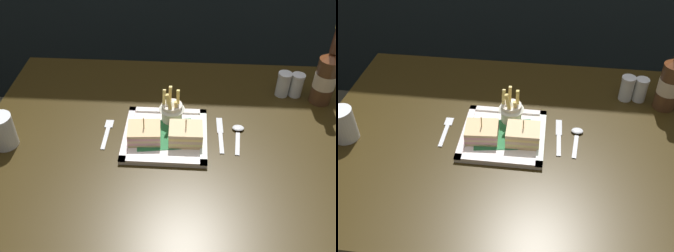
% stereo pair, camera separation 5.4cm
% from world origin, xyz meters
% --- Properties ---
extents(dining_table, '(1.13, 0.84, 0.78)m').
position_xyz_m(dining_table, '(0.00, 0.00, 0.65)').
color(dining_table, '#2E230C').
rests_on(dining_table, ground_plane).
extents(square_plate, '(0.24, 0.24, 0.02)m').
position_xyz_m(square_plate, '(-0.01, -0.01, 0.78)').
color(square_plate, white).
rests_on(square_plate, dining_table).
extents(sandwich_half_left, '(0.10, 0.09, 0.07)m').
position_xyz_m(sandwich_half_left, '(-0.07, -0.03, 0.81)').
color(sandwich_half_left, '#DBBA81').
rests_on(sandwich_half_left, square_plate).
extents(sandwich_half_right, '(0.10, 0.08, 0.08)m').
position_xyz_m(sandwich_half_right, '(0.04, -0.03, 0.81)').
color(sandwich_half_right, '#E1BB7B').
rests_on(sandwich_half_right, square_plate).
extents(fries_cup, '(0.08, 0.08, 0.11)m').
position_xyz_m(fries_cup, '(-0.00, 0.06, 0.83)').
color(fries_cup, silver).
rests_on(fries_cup, square_plate).
extents(beer_bottle, '(0.07, 0.07, 0.26)m').
position_xyz_m(beer_bottle, '(0.48, 0.20, 0.87)').
color(beer_bottle, '#543520').
rests_on(beer_bottle, dining_table).
extents(water_glass, '(0.07, 0.07, 0.10)m').
position_xyz_m(water_glass, '(-0.47, -0.07, 0.82)').
color(water_glass, silver).
rests_on(water_glass, dining_table).
extents(fork, '(0.02, 0.13, 0.00)m').
position_xyz_m(fork, '(-0.19, 0.00, 0.78)').
color(fork, silver).
rests_on(fork, dining_table).
extents(knife, '(0.02, 0.16, 0.00)m').
position_xyz_m(knife, '(0.15, 0.02, 0.78)').
color(knife, silver).
rests_on(knife, dining_table).
extents(spoon, '(0.04, 0.13, 0.01)m').
position_xyz_m(spoon, '(0.20, 0.02, 0.78)').
color(spoon, silver).
rests_on(spoon, dining_table).
extents(salt_shaker, '(0.05, 0.05, 0.08)m').
position_xyz_m(salt_shaker, '(0.36, 0.23, 0.81)').
color(salt_shaker, silver).
rests_on(salt_shaker, dining_table).
extents(pepper_shaker, '(0.04, 0.04, 0.08)m').
position_xyz_m(pepper_shaker, '(0.40, 0.23, 0.81)').
color(pepper_shaker, silver).
rests_on(pepper_shaker, dining_table).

